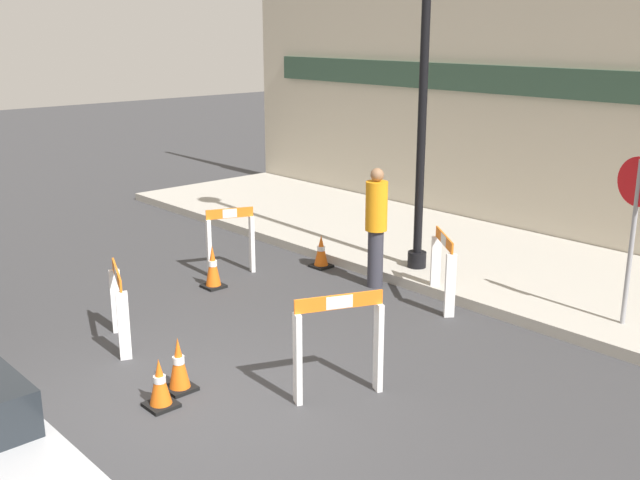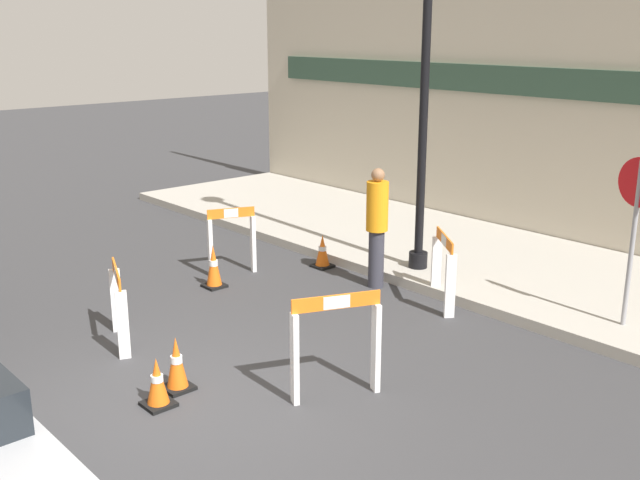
% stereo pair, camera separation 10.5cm
% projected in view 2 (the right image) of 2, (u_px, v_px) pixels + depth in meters
% --- Properties ---
extents(ground_plane, '(60.00, 60.00, 0.00)m').
position_uv_depth(ground_plane, '(178.00, 418.00, 7.36)').
color(ground_plane, '#38383A').
extents(sidewalk_slab, '(18.00, 3.68, 0.15)m').
position_uv_depth(sidewalk_slab, '(538.00, 275.00, 11.40)').
color(sidewalk_slab, '#ADA89E').
rests_on(sidewalk_slab, ground_plane).
extents(storefront_facade, '(18.00, 0.22, 5.50)m').
position_uv_depth(storefront_facade, '(619.00, 89.00, 11.89)').
color(storefront_facade, '#BCB29E').
rests_on(storefront_facade, ground_plane).
extents(stop_sign, '(0.59, 0.15, 2.10)m').
position_uv_depth(stop_sign, '(636.00, 214.00, 8.91)').
color(stop_sign, gray).
rests_on(stop_sign, sidewalk_slab).
extents(barricade_0, '(0.79, 0.65, 1.02)m').
position_uv_depth(barricade_0, '(443.00, 268.00, 10.18)').
color(barricade_0, white).
rests_on(barricade_0, ground_plane).
extents(barricade_1, '(0.40, 0.73, 1.05)m').
position_uv_depth(barricade_1, '(232.00, 239.00, 11.55)').
color(barricade_1, white).
rests_on(barricade_1, ground_plane).
extents(barricade_2, '(0.89, 0.46, 0.97)m').
position_uv_depth(barricade_2, '(119.00, 303.00, 8.94)').
color(barricade_2, white).
rests_on(barricade_2, ground_plane).
extents(barricade_3, '(0.50, 0.92, 1.13)m').
position_uv_depth(barricade_3, '(336.00, 342.00, 7.63)').
color(barricade_3, white).
rests_on(barricade_3, ground_plane).
extents(traffic_cone_0, '(0.30, 0.30, 0.65)m').
position_uv_depth(traffic_cone_0, '(214.00, 267.00, 10.99)').
color(traffic_cone_0, black).
rests_on(traffic_cone_0, ground_plane).
extents(traffic_cone_1, '(0.30, 0.30, 0.54)m').
position_uv_depth(traffic_cone_1, '(322.00, 252.00, 11.93)').
color(traffic_cone_1, black).
rests_on(traffic_cone_1, ground_plane).
extents(traffic_cone_2, '(0.30, 0.30, 0.60)m').
position_uv_depth(traffic_cone_2, '(177.00, 364.00, 7.87)').
color(traffic_cone_2, black).
rests_on(traffic_cone_2, ground_plane).
extents(traffic_cone_3, '(0.30, 0.30, 0.53)m').
position_uv_depth(traffic_cone_3, '(157.00, 383.00, 7.54)').
color(traffic_cone_3, black).
rests_on(traffic_cone_3, ground_plane).
extents(person_worker, '(0.35, 0.35, 1.78)m').
position_uv_depth(person_worker, '(377.00, 224.00, 10.84)').
color(person_worker, '#33333D').
rests_on(person_worker, ground_plane).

